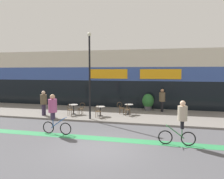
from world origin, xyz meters
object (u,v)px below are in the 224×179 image
cafe_chair_0_near (70,109)px  cafe_chair_2_near (127,109)px  bistro_table_0 (74,107)px  pedestrian_far_end (44,101)px  bistro_table_2 (129,107)px  lamp_post (90,70)px  pedestrian_near_end (162,98)px  cafe_chair_1_near (98,110)px  planter_pot (148,102)px  cafe_chair_2_side (121,107)px  cafe_chair_0_side (81,108)px  cyclist_1 (181,119)px  cyclist_0 (54,110)px  bistro_table_1 (100,109)px

cafe_chair_0_near → cafe_chair_2_near: (4.06, 1.02, 0.00)m
bistro_table_0 → pedestrian_far_end: (-1.97, -0.90, 0.55)m
bistro_table_2 → lamp_post: size_ratio=0.13×
pedestrian_near_end → cafe_chair_1_near: bearing=-158.8°
planter_pot → cafe_chair_2_side: bearing=-133.5°
cafe_chair_0_side → cafe_chair_2_near: 3.45m
cafe_chair_0_side → lamp_post: bearing=130.3°
cafe_chair_0_near → cyclist_1: size_ratio=0.44×
cafe_chair_2_near → pedestrian_far_end: (-6.03, -1.29, 0.56)m
cyclist_1 → pedestrian_near_end: 7.65m
cafe_chair_2_side → cyclist_0: 6.26m
cafe_chair_0_near → cyclist_0: size_ratio=0.42×
bistro_table_1 → lamp_post: lamp_post is taller
planter_pot → cafe_chair_1_near: bearing=-130.2°
bistro_table_0 → cyclist_1: 8.94m
bistro_table_2 → pedestrian_near_end: pedestrian_near_end is taller
cafe_chair_0_near → cyclist_1: bearing=-117.3°
cafe_chair_0_near → cafe_chair_2_near: 4.19m
bistro_table_0 → cafe_chair_2_near: bearing=5.5°
lamp_post → cyclist_1: 7.14m
cafe_chair_1_near → planter_pot: (3.19, 3.78, 0.21)m
bistro_table_0 → cafe_chair_0_side: cafe_chair_0_side is taller
cafe_chair_0_side → planter_pot: planter_pot is taller
cafe_chair_2_side → cyclist_0: bearing=-120.7°
lamp_post → bistro_table_2: bearing=44.3°
bistro_table_1 → cafe_chair_2_near: 1.97m
bistro_table_1 → planter_pot: (3.18, 3.15, 0.23)m
cafe_chair_1_near → cafe_chair_2_side: 2.20m
cyclist_0 → cafe_chair_1_near: bearing=73.5°
cafe_chair_2_near → pedestrian_near_end: size_ratio=0.49×
bistro_table_1 → bistro_table_2: bistro_table_2 is taller
bistro_table_2 → pedestrian_near_end: size_ratio=0.41×
cafe_chair_2_side → planter_pot: bearing=39.8°
bistro_table_1 → cafe_chair_1_near: (-0.01, -0.63, 0.02)m
cafe_chair_1_near → planter_pot: bearing=-32.7°
cyclist_1 → cafe_chair_2_near: bearing=-58.8°
cafe_chair_0_near → pedestrian_near_end: pedestrian_near_end is taller
bistro_table_2 → bistro_table_1: bearing=-148.6°
cafe_chair_1_near → pedestrian_near_end: (4.34, 3.42, 0.57)m
cafe_chair_0_near → cyclist_0: bearing=-164.4°
cafe_chair_2_side → cafe_chair_0_near: bearing=-161.3°
bistro_table_0 → cyclist_1: cyclist_1 is taller
pedestrian_near_end → pedestrian_far_end: bearing=-174.3°
lamp_post → cyclist_0: bearing=-103.8°
cafe_chair_0_side → pedestrian_near_end: (5.86, 2.64, 0.57)m
bistro_table_0 → lamp_post: bearing=-35.4°
cyclist_1 → cafe_chair_2_side: bearing=-57.3°
bistro_table_2 → cafe_chair_2_near: bearing=-90.4°
cafe_chair_0_side → cafe_chair_1_near: size_ratio=1.00×
cafe_chair_2_near → pedestrian_far_end: bearing=105.5°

